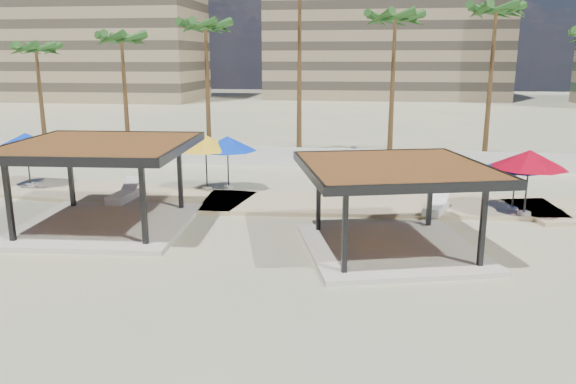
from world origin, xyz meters
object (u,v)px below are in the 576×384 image
Objects in this scene: umbrella_c at (529,159)px; lounger_a at (124,196)px; pavilion_central at (393,200)px; umbrella_a at (26,140)px; pavilion_west at (102,177)px; lounger_b at (436,207)px.

umbrella_c is 18.00m from lounger_a.
pavilion_central is 19.61m from umbrella_a.
lounger_a is (-0.80, 3.62, -1.67)m from pavilion_west.
lounger_a is at bearing 98.68° from pavilion_west.
umbrella_c reaches higher than umbrella_a.
pavilion_central is 7.54m from umbrella_c.
umbrella_a reaches higher than lounger_b.
pavilion_central is at bearing -10.18° from pavilion_west.
umbrella_a is 1.03× the size of umbrella_c.
umbrella_c is (5.73, 4.84, 0.71)m from pavilion_central.
umbrella_c is 4.24m from lounger_b.
lounger_a reaches higher than lounger_b.
pavilion_central is at bearing -110.33° from lounger_a.
pavilion_west is at bearing 124.89° from lounger_b.
umbrella_a is (-6.92, 5.85, 0.48)m from pavilion_west.
lounger_b is (13.44, 3.61, -1.69)m from pavilion_west.
umbrella_a is at bearing 136.06° from pavilion_west.
lounger_b is (20.36, -2.23, -2.17)m from umbrella_a.
pavilion_central is 5.53m from lounger_b.
pavilion_west is at bearing 158.20° from pavilion_central.
lounger_b is at bearing 11.29° from pavilion_west.
pavilion_central reaches higher than umbrella_c.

